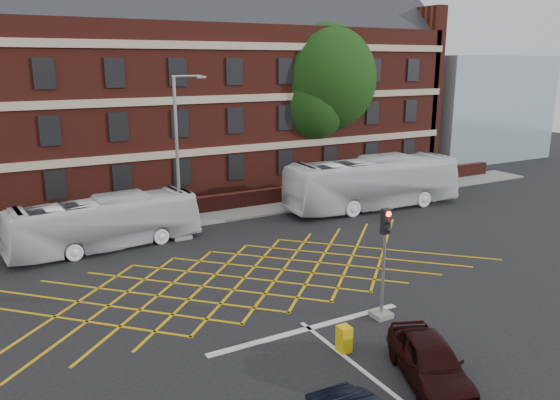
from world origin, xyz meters
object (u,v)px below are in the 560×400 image
bus_right (373,183)px  car_maroon (430,361)px  bus_left (105,223)px  traffic_light_near (383,274)px  street_lamp (180,185)px  utility_cabinet (344,339)px  deciduous_tree (320,87)px

bus_right → car_maroon: (-11.28, -17.03, -1.00)m
bus_left → traffic_light_near: size_ratio=2.29×
bus_left → traffic_light_near: bearing=-155.9°
bus_right → car_maroon: size_ratio=2.95×
street_lamp → utility_cabinet: 14.58m
bus_right → deciduous_tree: bearing=-6.8°
street_lamp → bus_right: bearing=-0.1°
deciduous_tree → utility_cabinet: bearing=-121.2°
utility_cabinet → traffic_light_near: bearing=26.9°
bus_left → utility_cabinet: bearing=-167.4°
deciduous_tree → street_lamp: deciduous_tree is taller
bus_left → utility_cabinet: bus_left is taller
bus_left → deciduous_tree: size_ratio=0.78×
bus_left → utility_cabinet: size_ratio=10.81×
traffic_light_near → car_maroon: bearing=-110.2°
street_lamp → car_maroon: bearing=-83.6°
bus_left → street_lamp: size_ratio=1.12×
bus_right → traffic_light_near: traffic_light_near is taller
car_maroon → utility_cabinet: 2.99m
street_lamp → utility_cabinet: size_ratio=9.68×
car_maroon → street_lamp: (-1.92, 17.06, 2.30)m
traffic_light_near → street_lamp: street_lamp is taller
bus_right → street_lamp: size_ratio=1.39×
bus_left → street_lamp: bearing=-99.2°
car_maroon → deciduous_tree: deciduous_tree is taller
car_maroon → traffic_light_near: bearing=92.1°
bus_left → car_maroon: (5.91, -17.34, -0.66)m
car_maroon → bus_right: bearing=78.8°
utility_cabinet → deciduous_tree: bearing=58.8°
bus_right → street_lamp: street_lamp is taller
bus_left → car_maroon: bearing=-166.4°
deciduous_tree → traffic_light_near: deciduous_tree is taller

